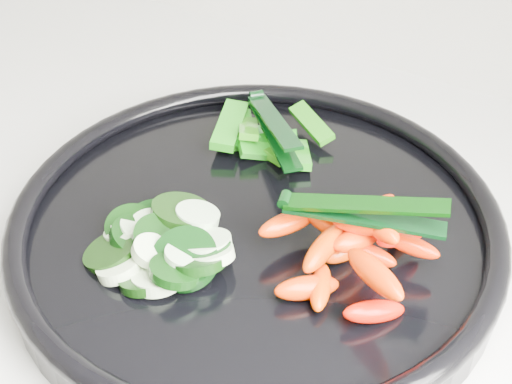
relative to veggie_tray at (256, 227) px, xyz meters
The scene contains 6 objects.
veggie_tray is the anchor object (origin of this frame).
cucumber_pile 0.08m from the veggie_tray, 124.46° to the right, with size 0.12×0.11×0.04m.
carrot_pile 0.09m from the veggie_tray, ahead, with size 0.13×0.14×0.05m.
pepper_pile 0.10m from the veggie_tray, 119.36° to the left, with size 0.11×0.10×0.03m.
tong_carrot 0.10m from the veggie_tray, ahead, with size 0.11×0.05×0.02m.
tong_pepper 0.10m from the veggie_tray, 113.39° to the left, with size 0.09×0.09×0.02m.
Camera 1 is at (-0.10, 1.34, 1.32)m, focal length 50.00 mm.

